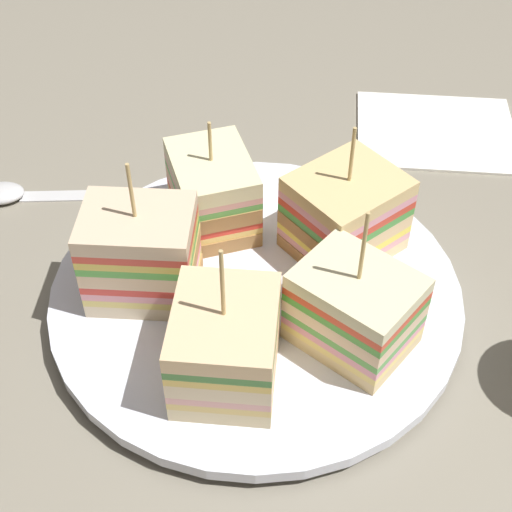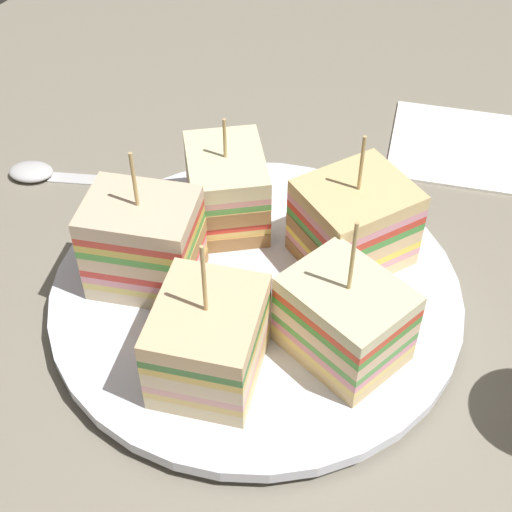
# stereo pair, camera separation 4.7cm
# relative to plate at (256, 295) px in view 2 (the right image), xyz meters

# --- Properties ---
(ground_plane) EXTENTS (1.30, 0.93, 0.02)m
(ground_plane) POSITION_rel_plate_xyz_m (0.00, 0.00, -0.02)
(ground_plane) COLOR gray
(plate) EXTENTS (0.27, 0.27, 0.02)m
(plate) POSITION_rel_plate_xyz_m (0.00, 0.00, 0.00)
(plate) COLOR white
(plate) RESTS_ON ground_plane
(sandwich_wedge_0) EXTENTS (0.07, 0.08, 0.10)m
(sandwich_wedge_0) POSITION_rel_plate_xyz_m (-0.03, 0.07, 0.04)
(sandwich_wedge_0) COLOR beige
(sandwich_wedge_0) RESTS_ON plate
(sandwich_wedge_1) EXTENTS (0.08, 0.08, 0.10)m
(sandwich_wedge_1) POSITION_rel_plate_xyz_m (-0.07, -0.01, 0.03)
(sandwich_wedge_1) COLOR beige
(sandwich_wedge_1) RESTS_ON plate
(sandwich_wedge_2) EXTENTS (0.07, 0.08, 0.10)m
(sandwich_wedge_2) POSITION_rel_plate_xyz_m (-0.02, -0.07, 0.03)
(sandwich_wedge_2) COLOR #D7B67B
(sandwich_wedge_2) RESTS_ON plate
(sandwich_wedge_3) EXTENTS (0.09, 0.09, 0.10)m
(sandwich_wedge_3) POSITION_rel_plate_xyz_m (0.06, -0.04, 0.04)
(sandwich_wedge_3) COLOR beige
(sandwich_wedge_3) RESTS_ON plate
(sandwich_wedge_4) EXTENTS (0.09, 0.08, 0.09)m
(sandwich_wedge_4) POSITION_rel_plate_xyz_m (0.05, 0.05, 0.03)
(sandwich_wedge_4) COLOR beige
(sandwich_wedge_4) RESTS_ON plate
(spoon) EXTENTS (0.08, 0.14, 0.01)m
(spoon) POSITION_rel_plate_xyz_m (0.03, 0.21, -0.01)
(spoon) COLOR silver
(spoon) RESTS_ON ground_plane
(napkin) EXTENTS (0.15, 0.16, 0.01)m
(napkin) POSITION_rel_plate_xyz_m (0.24, -0.07, -0.01)
(napkin) COLOR white
(napkin) RESTS_ON ground_plane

